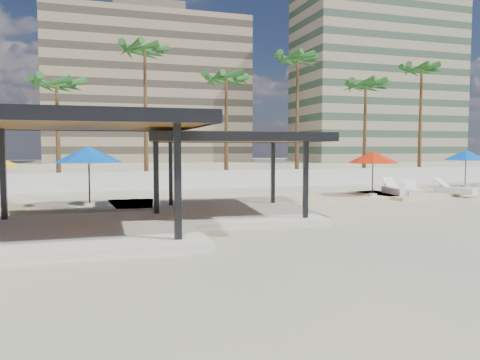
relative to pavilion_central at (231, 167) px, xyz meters
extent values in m
plane|color=#CEB588|center=(1.30, -2.52, -2.02)|extent=(200.00, 200.00, 0.00)
cube|color=#C6B284|center=(3.30, 4.48, -1.96)|extent=(16.24, 5.11, 0.24)
cube|color=#C6B284|center=(17.30, 5.98, -1.96)|extent=(16.49, 7.75, 0.24)
cube|color=silver|center=(1.30, 13.48, -1.42)|extent=(56.00, 0.30, 1.20)
cube|color=#847259|center=(5.30, 75.48, 11.98)|extent=(38.00, 16.00, 28.00)
cube|color=#595147|center=(5.30, 75.48, 27.18)|extent=(13.30, 9.60, 2.40)
cube|color=gray|center=(49.30, 63.48, 14.98)|extent=(32.00, 15.00, 34.00)
cube|color=beige|center=(0.00, 0.00, -1.92)|extent=(7.07, 7.07, 0.19)
cube|color=black|center=(-2.68, -2.10, -0.38)|extent=(0.19, 0.19, 2.89)
cube|color=black|center=(-2.10, 2.68, -0.38)|extent=(0.19, 0.19, 2.89)
cube|color=black|center=(2.10, -2.68, -0.38)|extent=(0.19, 0.19, 2.89)
cube|color=black|center=(2.68, 2.10, -0.38)|extent=(0.19, 0.19, 2.89)
cube|color=brown|center=(0.00, 0.00, 1.20)|extent=(7.29, 7.29, 0.27)
cube|color=black|center=(-0.39, -3.25, 1.20)|extent=(6.61, 0.91, 0.33)
cube|color=black|center=(0.39, 3.25, 1.20)|extent=(6.61, 0.91, 0.33)
cube|color=black|center=(-3.25, 0.39, 1.20)|extent=(0.91, 6.61, 0.33)
cube|color=black|center=(3.25, -0.39, 1.20)|extent=(0.91, 6.61, 0.33)
cube|color=beige|center=(-5.91, -2.66, -1.91)|extent=(7.39, 7.39, 0.22)
cube|color=black|center=(-8.60, 0.14, -0.15)|extent=(0.20, 0.20, 3.30)
cube|color=black|center=(-3.22, -5.46, -0.15)|extent=(0.20, 0.20, 3.30)
cube|color=black|center=(-3.11, 0.03, -0.15)|extent=(0.20, 0.20, 3.30)
cube|color=brown|center=(-5.91, -2.66, 1.65)|extent=(7.62, 7.62, 0.31)
cube|color=black|center=(-5.98, -6.40, 1.65)|extent=(7.58, 0.28, 0.37)
cube|color=black|center=(-5.83, 1.07, 1.65)|extent=(7.58, 0.28, 0.37)
cube|color=black|center=(-2.17, -2.73, 1.65)|extent=(0.28, 7.58, 0.37)
cylinder|color=beige|center=(9.21, 3.70, -1.78)|extent=(0.48, 0.48, 0.11)
cylinder|color=#262628|center=(9.21, 3.70, -0.69)|extent=(0.07, 0.07, 2.29)
cone|color=red|center=(9.21, 3.70, 0.29)|extent=(3.29, 3.29, 0.67)
cylinder|color=beige|center=(18.36, 6.68, -1.78)|extent=(0.48, 0.48, 0.12)
cylinder|color=#262628|center=(18.36, 6.68, -0.68)|extent=(0.07, 0.07, 2.31)
cone|color=#0249C0|center=(18.36, 6.68, 0.31)|extent=(2.93, 2.93, 0.67)
cylinder|color=beige|center=(-5.66, 3.75, -1.77)|extent=(0.53, 0.53, 0.13)
cylinder|color=#262628|center=(-5.66, 3.75, -0.58)|extent=(0.07, 0.07, 2.52)
cone|color=#0249C0|center=(-5.66, 3.75, 0.51)|extent=(3.40, 3.40, 0.74)
cube|color=silver|center=(11.64, 3.46, -1.70)|extent=(1.53, 2.09, 0.28)
cube|color=silver|center=(11.64, 3.46, -1.53)|extent=(1.53, 2.09, 0.06)
cube|color=silver|center=(11.99, 4.15, -1.29)|extent=(0.90, 0.91, 0.51)
cube|color=silver|center=(14.49, 3.28, -1.69)|extent=(1.60, 2.27, 0.30)
cube|color=silver|center=(14.49, 3.28, -1.50)|extent=(1.60, 2.27, 0.06)
cube|color=silver|center=(14.13, 4.04, -1.24)|extent=(0.96, 0.98, 0.55)
cube|color=silver|center=(11.03, 4.05, -1.68)|extent=(1.06, 2.27, 0.31)
cube|color=silver|center=(11.03, 4.05, -1.50)|extent=(1.06, 2.27, 0.07)
cube|color=silver|center=(11.14, 4.89, -1.24)|extent=(0.82, 0.84, 0.55)
cone|color=brown|center=(-7.70, 15.58, 1.65)|extent=(0.36, 0.36, 7.33)
ellipsoid|color=#20571F|center=(-7.70, 15.58, 5.06)|extent=(3.00, 3.00, 1.80)
cone|color=brown|center=(-1.70, 16.38, 3.03)|extent=(0.36, 0.36, 10.10)
ellipsoid|color=#20571F|center=(-1.70, 16.38, 7.84)|extent=(3.00, 3.00, 1.80)
cone|color=brown|center=(4.30, 15.88, 2.09)|extent=(0.36, 0.36, 8.21)
ellipsoid|color=#20571F|center=(4.30, 15.88, 5.94)|extent=(3.00, 3.00, 1.80)
cone|color=brown|center=(10.30, 16.08, 3.03)|extent=(0.36, 0.36, 10.09)
ellipsoid|color=#20571F|center=(10.30, 16.08, 7.82)|extent=(3.00, 3.00, 1.80)
cone|color=brown|center=(16.30, 15.68, 2.07)|extent=(0.36, 0.36, 8.17)
ellipsoid|color=#20571F|center=(16.30, 15.68, 5.90)|extent=(3.00, 3.00, 1.80)
cone|color=brown|center=(22.30, 16.28, 2.94)|extent=(0.36, 0.36, 9.91)
ellipsoid|color=#20571F|center=(22.30, 16.28, 7.64)|extent=(3.00, 3.00, 1.80)
camera|label=1|loc=(-5.51, -18.57, 0.82)|focal=35.00mm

